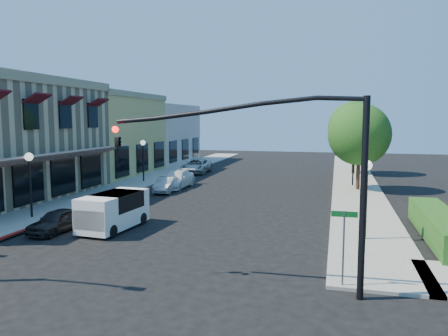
% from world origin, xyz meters
% --- Properties ---
extents(ground, '(120.00, 120.00, 0.00)m').
position_xyz_m(ground, '(0.00, 0.00, 0.00)').
color(ground, black).
rests_on(ground, ground).
extents(sidewalk_left, '(3.50, 50.00, 0.12)m').
position_xyz_m(sidewalk_left, '(-8.75, 27.00, 0.06)').
color(sidewalk_left, gray).
rests_on(sidewalk_left, ground).
extents(sidewalk_right, '(3.50, 50.00, 0.12)m').
position_xyz_m(sidewalk_right, '(8.75, 27.00, 0.06)').
color(sidewalk_right, gray).
rests_on(sidewalk_right, ground).
extents(curb_red_strip, '(0.25, 10.00, 0.06)m').
position_xyz_m(curb_red_strip, '(-6.90, 8.00, 0.00)').
color(curb_red_strip, maroon).
rests_on(curb_red_strip, ground).
extents(yellow_stucco_building, '(10.00, 12.00, 7.60)m').
position_xyz_m(yellow_stucco_building, '(-15.50, 26.00, 3.80)').
color(yellow_stucco_building, tan).
rests_on(yellow_stucco_building, ground).
extents(pink_stucco_building, '(10.00, 12.00, 7.00)m').
position_xyz_m(pink_stucco_building, '(-15.50, 38.00, 3.50)').
color(pink_stucco_building, '#CCA39A').
rests_on(pink_stucco_building, ground).
extents(hedge, '(1.40, 8.00, 1.10)m').
position_xyz_m(hedge, '(11.70, 9.00, 0.00)').
color(hedge, '#214D16').
rests_on(hedge, ground).
extents(street_tree_a, '(4.56, 4.56, 6.48)m').
position_xyz_m(street_tree_a, '(8.80, 22.00, 4.19)').
color(street_tree_a, black).
rests_on(street_tree_a, ground).
extents(street_tree_b, '(4.94, 4.94, 7.02)m').
position_xyz_m(street_tree_b, '(8.80, 32.00, 4.54)').
color(street_tree_b, black).
rests_on(street_tree_b, ground).
extents(signal_mast_arm, '(8.01, 0.39, 6.00)m').
position_xyz_m(signal_mast_arm, '(5.86, 1.50, 4.09)').
color(signal_mast_arm, black).
rests_on(signal_mast_arm, ground).
extents(street_name_sign, '(0.80, 0.06, 2.50)m').
position_xyz_m(street_name_sign, '(7.50, 2.20, 1.70)').
color(street_name_sign, '#595B5E').
rests_on(street_name_sign, ground).
extents(lamppost_left_near, '(0.44, 0.44, 3.57)m').
position_xyz_m(lamppost_left_near, '(-8.50, 8.00, 2.74)').
color(lamppost_left_near, black).
rests_on(lamppost_left_near, ground).
extents(lamppost_left_far, '(0.44, 0.44, 3.57)m').
position_xyz_m(lamppost_left_far, '(-8.50, 22.00, 2.74)').
color(lamppost_left_far, black).
rests_on(lamppost_left_far, ground).
extents(lamppost_right_near, '(0.44, 0.44, 3.57)m').
position_xyz_m(lamppost_right_near, '(8.50, 8.00, 2.74)').
color(lamppost_right_near, black).
rests_on(lamppost_right_near, ground).
extents(lamppost_right_far, '(0.44, 0.44, 3.57)m').
position_xyz_m(lamppost_right_far, '(8.50, 24.00, 2.74)').
color(lamppost_right_far, black).
rests_on(lamppost_right_far, ground).
extents(white_van, '(2.03, 4.09, 1.76)m').
position_xyz_m(white_van, '(-3.17, 7.11, 1.02)').
color(white_van, white).
rests_on(white_van, ground).
extents(parked_car_a, '(1.56, 3.29, 1.09)m').
position_xyz_m(parked_car_a, '(-5.52, 6.00, 0.54)').
color(parked_car_a, black).
rests_on(parked_car_a, ground).
extents(parked_car_b, '(1.50, 3.42, 1.09)m').
position_xyz_m(parked_car_b, '(-4.80, 17.91, 0.55)').
color(parked_car_b, '#A2A4A7').
rests_on(parked_car_b, ground).
extents(parked_car_c, '(1.96, 4.59, 1.32)m').
position_xyz_m(parked_car_c, '(-4.80, 20.00, 0.66)').
color(parked_car_c, white).
rests_on(parked_car_c, ground).
extents(parked_car_d, '(2.63, 5.11, 1.38)m').
position_xyz_m(parked_car_d, '(-6.20, 29.28, 0.69)').
color(parked_car_d, '#A9ABAE').
rests_on(parked_car_d, ground).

